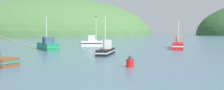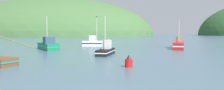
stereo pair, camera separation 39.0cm
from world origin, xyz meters
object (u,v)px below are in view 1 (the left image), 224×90
at_px(fishing_boat_green, 48,45).
at_px(fishing_boat_white, 95,43).
at_px(fishing_boat_red, 178,44).
at_px(channel_buoy, 130,62).
at_px(fishing_boat_black, 106,50).

distance_m(fishing_boat_green, fishing_boat_white, 14.15).
relative_size(fishing_boat_green, fishing_boat_red, 0.77).
bearing_deg(channel_buoy, fishing_boat_black, 106.05).
bearing_deg(channel_buoy, fishing_boat_red, 69.53).
xyz_separation_m(fishing_boat_green, fishing_boat_black, (12.89, -9.47, -0.17)).
distance_m(fishing_boat_red, fishing_boat_black, 21.07).
distance_m(fishing_boat_black, fishing_boat_white, 21.64).
distance_m(fishing_boat_green, channel_buoy, 28.18).
bearing_deg(fishing_boat_green, fishing_boat_red, -110.70).
distance_m(fishing_boat_red, fishing_boat_white, 20.14).
relative_size(fishing_boat_red, fishing_boat_black, 1.66).
height_order(fishing_boat_green, channel_buoy, fishing_boat_green).
height_order(fishing_boat_green, fishing_boat_black, fishing_boat_green).
bearing_deg(fishing_boat_black, fishing_boat_green, -119.65).
height_order(fishing_boat_white, channel_buoy, fishing_boat_white).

